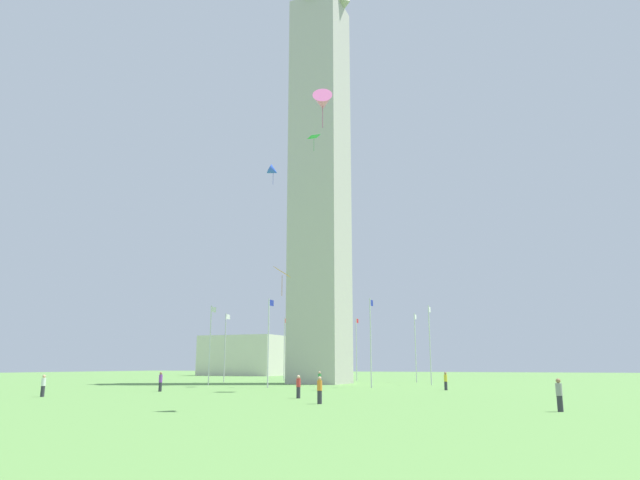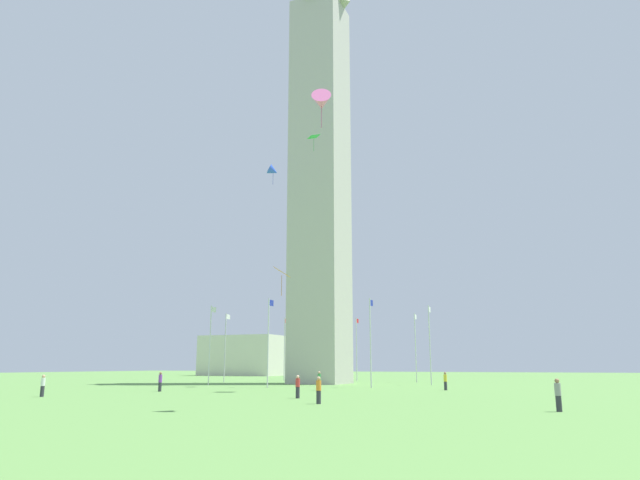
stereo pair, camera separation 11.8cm
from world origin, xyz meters
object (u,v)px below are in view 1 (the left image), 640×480
(flagpole_ne, at_px, (284,346))
(kite_orange_diamond, at_px, (282,273))
(obelisk_monument, at_px, (320,158))
(flagpole_s, at_px, (269,339))
(person_gray_shirt, at_px, (559,395))
(flagpole_sw, at_px, (371,339))
(kite_green_diamond, at_px, (314,137))
(person_yellow_shirt, at_px, (446,381))
(person_green_shirt, at_px, (320,381))
(person_red_shirt, at_px, (298,387))
(flagpole_n, at_px, (356,346))
(flagpole_e, at_px, (225,345))
(flagpole_nw, at_px, (416,344))
(person_purple_shirt, at_px, (160,382))
(person_orange_shirt, at_px, (320,390))
(person_white_shirt, at_px, (43,386))
(kite_pink_delta, at_px, (323,102))
(kite_blue_delta, at_px, (273,171))
(flagpole_w, at_px, (430,341))
(distant_building, at_px, (263,356))
(flagpole_se, at_px, (210,341))

(flagpole_ne, height_order, kite_orange_diamond, kite_orange_diamond)
(obelisk_monument, height_order, kite_orange_diamond, obelisk_monument)
(kite_orange_diamond, bearing_deg, flagpole_s, 34.43)
(person_gray_shirt, bearing_deg, flagpole_sw, 21.90)
(flagpole_sw, distance_m, person_gray_shirt, 32.76)
(kite_green_diamond, bearing_deg, flagpole_s, 144.33)
(person_yellow_shirt, distance_m, person_green_shirt, 12.01)
(person_red_shirt, relative_size, kite_orange_diamond, 0.61)
(flagpole_n, relative_size, flagpole_e, 1.00)
(flagpole_nw, xyz_separation_m, person_purple_shirt, (-36.01, 14.93, -4.25))
(flagpole_s, bearing_deg, flagpole_sw, -67.50)
(flagpole_sw, xyz_separation_m, person_red_shirt, (-20.77, -1.12, -4.30))
(flagpole_ne, xyz_separation_m, person_red_shirt, (-40.97, -21.32, -4.30))
(person_orange_shirt, bearing_deg, person_purple_shirt, 28.43)
(flagpole_e, distance_m, person_green_shirt, 28.58)
(person_white_shirt, relative_size, kite_pink_delta, 0.68)
(obelisk_monument, bearing_deg, kite_pink_delta, -157.07)
(flagpole_n, bearing_deg, flagpole_nw, -112.50)
(person_orange_shirt, relative_size, kite_pink_delta, 0.69)
(flagpole_n, bearing_deg, obelisk_monument, 180.00)
(person_red_shirt, bearing_deg, person_white_shirt, 67.95)
(flagpole_n, bearing_deg, flagpole_e, 135.00)
(flagpole_s, height_order, kite_orange_diamond, kite_orange_diamond)
(person_orange_shirt, distance_m, kite_green_diamond, 40.39)
(flagpole_s, bearing_deg, kite_blue_delta, 26.26)
(flagpole_w, distance_m, kite_blue_delta, 28.59)
(kite_green_diamond, bearing_deg, obelisk_monument, 18.60)
(obelisk_monument, relative_size, distant_building, 2.03)
(person_white_shirt, height_order, kite_blue_delta, kite_blue_delta)
(flagpole_nw, distance_m, kite_pink_delta, 52.50)
(obelisk_monument, distance_m, person_green_shirt, 35.39)
(flagpole_se, height_order, flagpole_s, same)
(person_orange_shirt, height_order, kite_blue_delta, kite_blue_delta)
(flagpole_sw, height_order, person_yellow_shirt, flagpole_sw)
(flagpole_w, bearing_deg, person_yellow_shirt, -162.38)
(person_gray_shirt, xyz_separation_m, distant_building, (92.16, 66.82, 3.56))
(person_white_shirt, bearing_deg, kite_green_diamond, -20.98)
(person_gray_shirt, distance_m, person_green_shirt, 28.29)
(kite_blue_delta, height_order, kite_pink_delta, kite_blue_delta)
(person_green_shirt, relative_size, kite_green_diamond, 0.87)
(person_red_shirt, xyz_separation_m, person_orange_shirt, (-5.03, -3.77, 0.01))
(person_red_shirt, xyz_separation_m, kite_orange_diamond, (8.52, 5.69, 9.93))
(person_purple_shirt, height_order, kite_green_diamond, kite_green_diamond)
(kite_orange_diamond, height_order, kite_green_diamond, kite_green_diamond)
(kite_blue_delta, distance_m, distant_building, 75.80)
(flagpole_s, height_order, kite_pink_delta, kite_pink_delta)
(flagpole_ne, distance_m, kite_orange_diamond, 36.45)
(kite_pink_delta, bearing_deg, flagpole_sw, 12.96)
(flagpole_s, height_order, flagpole_nw, same)
(flagpole_se, distance_m, distant_building, 71.29)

